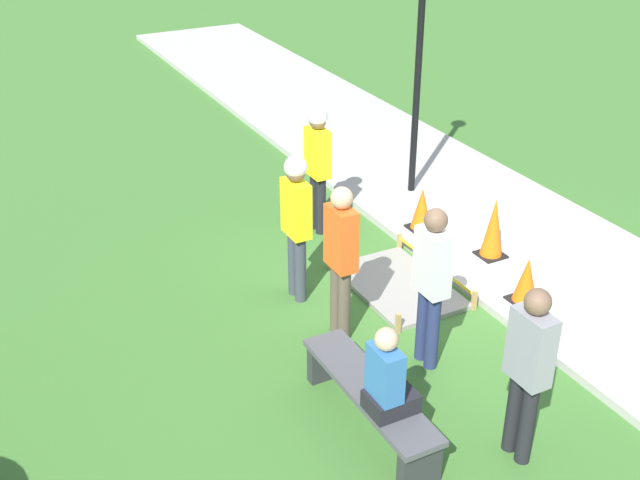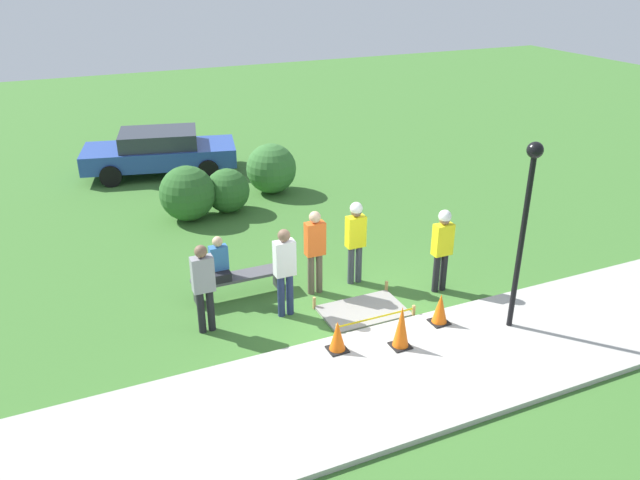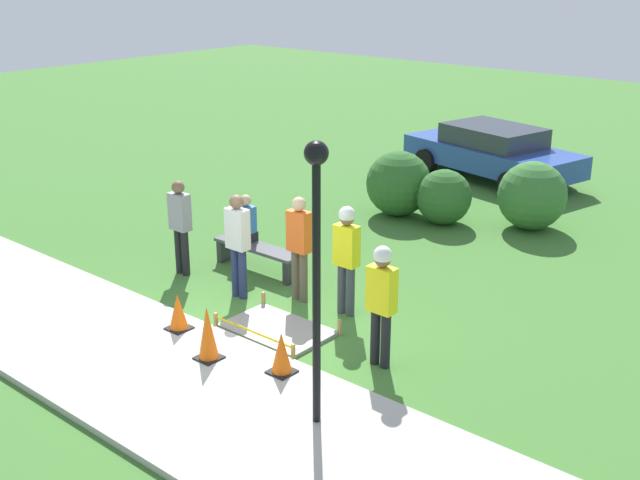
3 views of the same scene
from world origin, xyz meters
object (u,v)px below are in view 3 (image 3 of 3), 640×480
(traffic_cone_sidewalk_edge, at_px, (281,353))
(traffic_cone_far_patch, at_px, (208,333))
(lamppost_near, at_px, (316,243))
(traffic_cone_near_patch, at_px, (178,312))
(person_seated_on_bench, at_px, (245,223))
(bystander_in_gray_shirt, at_px, (238,240))
(park_bench, at_px, (258,253))
(bystander_in_orange_shirt, at_px, (299,242))
(worker_supervisor, at_px, (347,250))
(worker_assistant, at_px, (382,295))
(bystander_in_white_shirt, at_px, (180,222))
(parked_car_blue, at_px, (493,151))

(traffic_cone_sidewalk_edge, bearing_deg, traffic_cone_far_patch, -160.52)
(traffic_cone_far_patch, relative_size, lamppost_near, 0.23)
(traffic_cone_sidewalk_edge, distance_m, lamppost_near, 2.42)
(traffic_cone_near_patch, xyz_separation_m, lamppost_near, (3.29, -0.57, 2.06))
(person_seated_on_bench, xyz_separation_m, bystander_in_gray_shirt, (0.97, -1.12, 0.21))
(traffic_cone_far_patch, distance_m, park_bench, 3.65)
(traffic_cone_sidewalk_edge, relative_size, bystander_in_orange_shirt, 0.34)
(bystander_in_gray_shirt, relative_size, lamppost_near, 0.52)
(traffic_cone_far_patch, distance_m, worker_supervisor, 2.71)
(traffic_cone_sidewalk_edge, height_order, lamppost_near, lamppost_near)
(lamppost_near, bearing_deg, traffic_cone_far_patch, 174.26)
(person_seated_on_bench, bearing_deg, worker_assistant, -19.61)
(bystander_in_white_shirt, distance_m, parked_car_blue, 9.63)
(bystander_in_white_shirt, bearing_deg, traffic_cone_far_patch, -34.46)
(bystander_in_orange_shirt, height_order, lamppost_near, lamppost_near)
(worker_supervisor, height_order, parked_car_blue, worker_supervisor)
(worker_assistant, xyz_separation_m, bystander_in_gray_shirt, (-3.27, 0.40, -0.05))
(worker_supervisor, bearing_deg, bystander_in_orange_shirt, -175.95)
(lamppost_near, bearing_deg, person_seated_on_bench, 144.29)
(worker_supervisor, distance_m, bystander_in_white_shirt, 3.42)
(lamppost_near, bearing_deg, bystander_in_orange_shirt, 134.99)
(traffic_cone_sidewalk_edge, bearing_deg, person_seated_on_bench, 141.87)
(traffic_cone_far_patch, xyz_separation_m, person_seated_on_bench, (-2.39, 3.09, 0.33))
(traffic_cone_sidewalk_edge, height_order, person_seated_on_bench, person_seated_on_bench)
(traffic_cone_far_patch, height_order, traffic_cone_sidewalk_edge, traffic_cone_far_patch)
(traffic_cone_near_patch, relative_size, bystander_in_gray_shirt, 0.32)
(person_seated_on_bench, bearing_deg, park_bench, -7.77)
(park_bench, bearing_deg, traffic_cone_near_patch, -70.57)
(worker_assistant, relative_size, bystander_in_white_shirt, 1.03)
(traffic_cone_near_patch, height_order, lamppost_near, lamppost_near)
(parked_car_blue, bearing_deg, person_seated_on_bench, -80.33)
(traffic_cone_near_patch, distance_m, bystander_in_gray_shirt, 1.78)
(lamppost_near, bearing_deg, bystander_in_white_shirt, 156.49)
(traffic_cone_far_patch, distance_m, traffic_cone_sidewalk_edge, 1.14)
(worker_assistant, bearing_deg, bystander_in_gray_shirt, 173.10)
(worker_assistant, distance_m, bystander_in_orange_shirt, 2.59)
(person_seated_on_bench, bearing_deg, traffic_cone_near_patch, -64.34)
(bystander_in_white_shirt, height_order, lamppost_near, lamppost_near)
(traffic_cone_sidewalk_edge, height_order, worker_assistant, worker_assistant)
(bystander_in_orange_shirt, xyz_separation_m, parked_car_blue, (-1.42, 9.06, -0.31))
(traffic_cone_sidewalk_edge, bearing_deg, parked_car_blue, 105.08)
(bystander_in_gray_shirt, bearing_deg, traffic_cone_far_patch, -54.43)
(traffic_cone_sidewalk_edge, xyz_separation_m, parked_car_blue, (-3.03, 11.23, 0.33))
(bystander_in_orange_shirt, bearing_deg, parked_car_blue, 98.88)
(person_seated_on_bench, xyz_separation_m, worker_assistant, (4.25, -1.51, 0.25))
(park_bench, distance_m, person_seated_on_bench, 0.61)
(lamppost_near, distance_m, parked_car_blue, 12.66)
(bystander_in_white_shirt, xyz_separation_m, lamppost_near, (5.19, -2.26, 1.44))
(bystander_in_white_shirt, bearing_deg, traffic_cone_sidewalk_edge, -22.31)
(bystander_in_orange_shirt, height_order, bystander_in_gray_shirt, bystander_in_orange_shirt)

